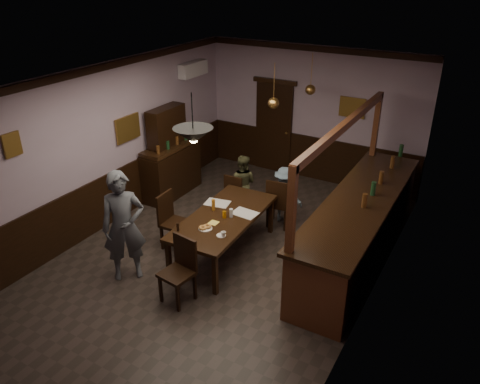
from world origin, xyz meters
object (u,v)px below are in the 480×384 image
Objects in this scene: chair_far_right at (279,201)px; pendant_brass_far at (310,90)px; chair_side at (171,218)px; person_standing at (124,227)px; sideboard at (170,161)px; pendant_brass_mid at (273,103)px; chair_near at (181,267)px; person_seated_left at (242,183)px; dining_table at (224,219)px; person_seated_right at (284,195)px; soda_can at (224,215)px; pendant_iron at (193,136)px; chair_far_left at (236,194)px; bar_counter at (359,227)px; coffee_cup at (223,234)px.

pendant_brass_far is (-0.10, 1.49, 1.76)m from chair_far_right.
chair_side is 1.11m from person_standing.
pendant_brass_mid reaches higher than sideboard.
person_seated_left is (-0.58, 2.85, 0.04)m from chair_near.
chair_side is at bearing 40.43° from person_standing.
dining_table is at bearing 65.33° from chair_far_right.
person_seated_right is 2.12m from pendant_brass_far.
sideboard is (-2.59, -0.13, 0.21)m from person_seated_right.
person_standing is 1.63× the size of person_seated_right.
soda_can is at bearing -33.45° from sideboard.
pendant_brass_far is at bearing 85.62° from pendant_iron.
person_seated_right reaches higher than chair_far_left.
person_seated_left is at bearing -123.37° from pendant_brass_far.
person_standing reaches higher than chair_near.
bar_counter is (2.51, -0.51, 0.01)m from person_seated_left.
person_standing reaches higher than person_seated_right.
coffee_cup is 0.67× the size of soda_can.
chair_side reaches higher than dining_table.
chair_side is (-1.33, -1.52, 0.01)m from chair_far_right.
pendant_iron is 3.59m from pendant_brass_far.
chair_far_left is 0.49× the size of person_standing.
chair_far_left is 0.75× the size of person_seated_left.
bar_counter reaches higher than chair_far_left.
chair_far_left is 1.93m from pendant_brass_mid.
sideboard is 2.77m from pendant_brass_mid.
pendant_brass_far is at bearing -136.02° from person_seated_left.
chair_near is 2.90m from person_seated_right.
chair_side is 1.02m from soda_can.
pendant_brass_mid reaches higher than person_seated_left.
coffee_cup is (0.86, -2.10, 0.21)m from person_seated_left.
chair_far_left is 0.91m from chair_far_right.
pendant_iron is (-0.02, -0.74, 1.59)m from soda_can.
soda_can is at bearing -81.90° from chair_side.
person_seated_right is (1.38, 2.86, -0.35)m from person_standing.
chair_far_right is at bearing -179.36° from chair_far_left.
sideboard is at bearing -1.62° from person_seated_right.
soda_can is 0.15× the size of pendant_brass_mid.
bar_counter reaches higher than chair_side.
coffee_cup is 2.30m from bar_counter.
sideboard is 0.45× the size of bar_counter.
pendant_brass_far is (0.31, 2.78, 1.61)m from dining_table.
chair_far_right is at bearing 90.83° from chair_near.
chair_side is (-0.99, 1.08, 0.00)m from chair_near.
person_seated_left reaches higher than chair_side.
bar_counter is 5.97× the size of pendant_iron.
chair_near is 1.92m from pendant_iron.
coffee_cup is 0.04× the size of sideboard.
chair_far_right is 1.80m from pendant_brass_mid.
pendant_brass_mid is (0.61, 0.30, 1.81)m from chair_far_left.
chair_near is 1.47m from chair_side.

